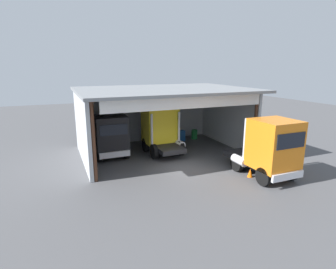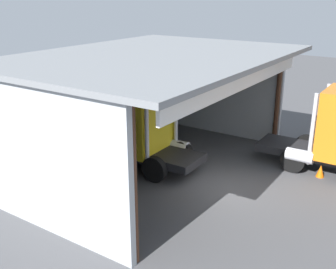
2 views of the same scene
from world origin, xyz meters
name	(u,v)px [view 1 (image 1 of 2)]	position (x,y,z in m)	size (l,w,h in m)	color
ground_plane	(184,169)	(0.00, 0.00, 0.00)	(80.00, 80.00, 0.00)	#4C4C4F
workshop_shed	(159,107)	(0.00, 4.90, 3.63)	(13.11, 9.73, 5.27)	#ADB2B7
truck_black_yard_outside	(110,136)	(-4.23, 4.38, 1.76)	(2.54, 4.33, 3.34)	black
truck_yellow_center_bay	(161,129)	(-0.08, 4.22, 1.96)	(2.75, 4.24, 3.74)	yellow
truck_orange_left_bay	(270,148)	(4.15, -3.51, 1.99)	(2.63, 5.34, 3.81)	orange
oil_drum	(194,134)	(4.48, 6.98, 0.45)	(0.58, 0.58, 0.91)	#197233
tool_cart	(180,136)	(2.83, 6.85, 0.50)	(0.90, 0.60, 1.00)	#1E59A5
traffic_cone	(250,173)	(3.24, -2.97, 0.28)	(0.36, 0.36, 0.56)	orange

